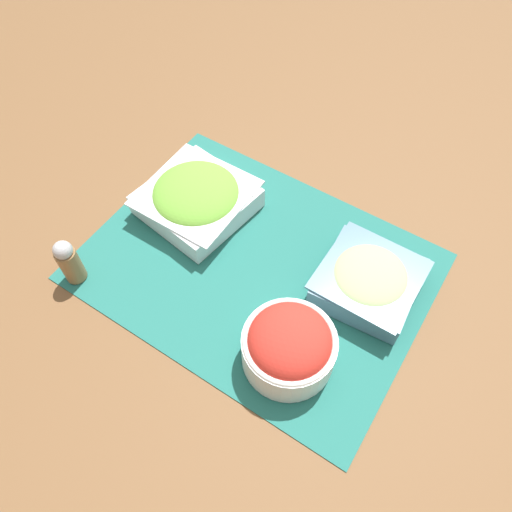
% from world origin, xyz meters
% --- Properties ---
extents(ground_plane, '(3.00, 3.00, 0.00)m').
position_xyz_m(ground_plane, '(0.00, 0.00, 0.00)').
color(ground_plane, brown).
extents(placemat, '(0.58, 0.43, 0.00)m').
position_xyz_m(placemat, '(0.00, 0.00, 0.00)').
color(placemat, '#236B60').
rests_on(placemat, ground_plane).
extents(lettuce_bowl, '(0.20, 0.20, 0.07)m').
position_xyz_m(lettuce_bowl, '(0.16, -0.05, 0.04)').
color(lettuce_bowl, white).
rests_on(lettuce_bowl, placemat).
extents(tomato_bowl, '(0.14, 0.14, 0.09)m').
position_xyz_m(tomato_bowl, '(-0.13, 0.12, 0.05)').
color(tomato_bowl, white).
rests_on(tomato_bowl, placemat).
extents(cucumber_bowl, '(0.17, 0.17, 0.06)m').
position_xyz_m(cucumber_bowl, '(-0.18, -0.06, 0.03)').
color(cucumber_bowl, slate).
rests_on(cucumber_bowl, placemat).
extents(pepper_shaker, '(0.04, 0.04, 0.09)m').
position_xyz_m(pepper_shaker, '(0.25, 0.19, 0.05)').
color(pepper_shaker, olive).
rests_on(pepper_shaker, placemat).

